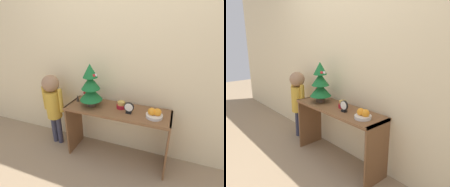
# 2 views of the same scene
# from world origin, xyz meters

# --- Properties ---
(ground_plane) EXTENTS (12.00, 12.00, 0.00)m
(ground_plane) POSITION_xyz_m (0.00, 0.00, 0.00)
(ground_plane) COLOR #997F60
(back_wall) EXTENTS (7.00, 0.05, 2.50)m
(back_wall) POSITION_xyz_m (0.00, 0.44, 1.25)
(back_wall) COLOR beige
(back_wall) RESTS_ON ground_plane
(console_table) EXTENTS (1.22, 0.40, 0.69)m
(console_table) POSITION_xyz_m (0.00, 0.20, 0.54)
(console_table) COLOR brown
(console_table) RESTS_ON ground_plane
(mini_tree) EXTENTS (0.27, 0.27, 0.51)m
(mini_tree) POSITION_xyz_m (-0.32, 0.18, 0.95)
(mini_tree) COLOR #4C3828
(mini_tree) RESTS_ON console_table
(fruit_bowl) EXTENTS (0.18, 0.18, 0.10)m
(fruit_bowl) POSITION_xyz_m (0.43, 0.17, 0.74)
(fruit_bowl) COLOR silver
(fruit_bowl) RESTS_ON console_table
(singing_bowl) EXTENTS (0.11, 0.11, 0.08)m
(singing_bowl) POSITION_xyz_m (0.03, 0.24, 0.73)
(singing_bowl) COLOR #AD1923
(singing_bowl) RESTS_ON console_table
(desk_clock) EXTENTS (0.11, 0.04, 0.13)m
(desk_clock) POSITION_xyz_m (0.15, 0.16, 0.76)
(desk_clock) COLOR black
(desk_clock) RESTS_ON console_table
(figurine) EXTENTS (0.04, 0.04, 0.08)m
(figurine) POSITION_xyz_m (-0.54, 0.23, 0.74)
(figurine) COLOR #382D23
(figurine) RESTS_ON console_table
(child_figure) EXTENTS (0.31, 0.22, 1.01)m
(child_figure) POSITION_xyz_m (-0.90, 0.19, 0.66)
(child_figure) COLOR #38384C
(child_figure) RESTS_ON ground_plane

